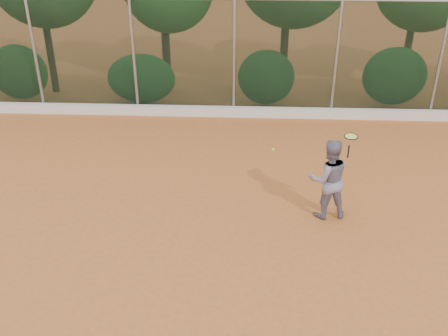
{
  "coord_description": "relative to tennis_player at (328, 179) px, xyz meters",
  "views": [
    {
      "loc": [
        0.43,
        -7.57,
        5.77
      ],
      "look_at": [
        0.0,
        1.0,
        1.25
      ],
      "focal_mm": 40.0,
      "sensor_mm": 36.0,
      "label": 1
    }
  ],
  "objects": [
    {
      "name": "ground",
      "position": [
        -2.1,
        -1.36,
        -0.86
      ],
      "size": [
        80.0,
        80.0,
        0.0
      ],
      "primitive_type": "plane",
      "color": "#AF5E29",
      "rests_on": "ground"
    },
    {
      "name": "tennis_racket",
      "position": [
        0.32,
        -0.09,
        0.96
      ],
      "size": [
        0.32,
        0.32,
        0.52
      ],
      "color": "black",
      "rests_on": "ground"
    },
    {
      "name": "chainlink_fence",
      "position": [
        -2.1,
        5.64,
        1.0
      ],
      "size": [
        24.09,
        0.09,
        3.5
      ],
      "color": "black",
      "rests_on": "ground"
    },
    {
      "name": "concrete_curb",
      "position": [
        -2.1,
        5.46,
        -0.71
      ],
      "size": [
        24.0,
        0.2,
        0.3
      ],
      "primitive_type": "cube",
      "color": "silver",
      "rests_on": "ground"
    },
    {
      "name": "tennis_player",
      "position": [
        0.0,
        0.0,
        0.0
      ],
      "size": [
        0.93,
        0.77,
        1.72
      ],
      "primitive_type": "imported",
      "rotation": [
        0.0,
        0.0,
        3.3
      ],
      "color": "slate",
      "rests_on": "ground"
    },
    {
      "name": "tennis_ball_in_flight",
      "position": [
        -1.12,
        0.43,
        0.43
      ],
      "size": [
        0.07,
        0.07,
        0.07
      ],
      "color": "#ABCE2E",
      "rests_on": "ground"
    }
  ]
}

